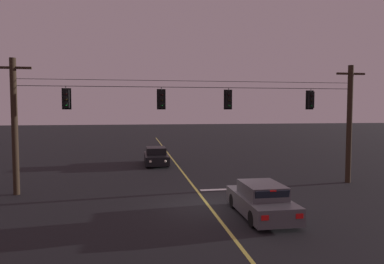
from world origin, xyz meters
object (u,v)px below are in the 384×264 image
(car_oncoming_lead, at_px, (156,156))
(traffic_light_leftmost, at_px, (66,99))
(traffic_light_left_inner, at_px, (161,99))
(car_waiting_near_lane, at_px, (261,201))
(traffic_light_centre, at_px, (229,99))
(traffic_light_right_inner, at_px, (311,100))

(car_oncoming_lead, bearing_deg, traffic_light_leftmost, -120.23)
(traffic_light_left_inner, distance_m, car_waiting_near_lane, 7.96)
(traffic_light_centre, height_order, car_oncoming_lead, traffic_light_centre)
(traffic_light_left_inner, xyz_separation_m, traffic_light_right_inner, (8.74, 0.00, 0.00))
(traffic_light_right_inner, height_order, car_waiting_near_lane, traffic_light_right_inner)
(traffic_light_left_inner, height_order, traffic_light_right_inner, same)
(traffic_light_leftmost, distance_m, car_oncoming_lead, 11.22)
(traffic_light_right_inner, bearing_deg, traffic_light_leftmost, 180.00)
(traffic_light_right_inner, xyz_separation_m, car_oncoming_lead, (-8.51, 8.94, -4.33))
(traffic_light_left_inner, xyz_separation_m, car_waiting_near_lane, (3.68, -5.57, -4.33))
(traffic_light_left_inner, relative_size, traffic_light_centre, 1.00)
(traffic_light_left_inner, bearing_deg, car_waiting_near_lane, -56.59)
(traffic_light_centre, distance_m, car_oncoming_lead, 10.55)
(traffic_light_left_inner, relative_size, car_oncoming_lead, 0.28)
(traffic_light_centre, bearing_deg, traffic_light_leftmost, 180.00)
(traffic_light_centre, relative_size, traffic_light_right_inner, 1.00)
(traffic_light_left_inner, height_order, car_oncoming_lead, traffic_light_left_inner)
(car_waiting_near_lane, relative_size, car_oncoming_lead, 0.98)
(traffic_light_leftmost, height_order, traffic_light_left_inner, same)
(traffic_light_leftmost, xyz_separation_m, traffic_light_left_inner, (4.98, 0.00, 0.00))
(traffic_light_leftmost, xyz_separation_m, traffic_light_centre, (8.76, 0.00, 0.00))
(traffic_light_right_inner, bearing_deg, traffic_light_centre, 180.00)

